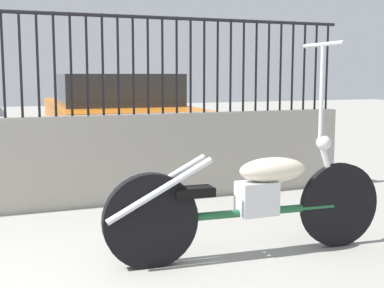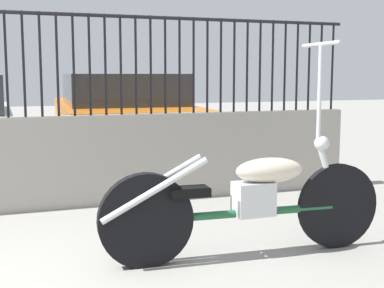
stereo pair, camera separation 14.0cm
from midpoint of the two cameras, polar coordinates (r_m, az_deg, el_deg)
The scene contains 2 objects.
motorcycle_green at distance 3.81m, azimuth 4.11°, elevation -5.96°, with size 2.11×0.52×1.53m.
car_orange at distance 8.36m, azimuth -8.94°, elevation 3.01°, with size 2.05×4.56×1.30m.
Camera 1 is at (0.81, -2.78, 1.30)m, focal length 50.00 mm.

